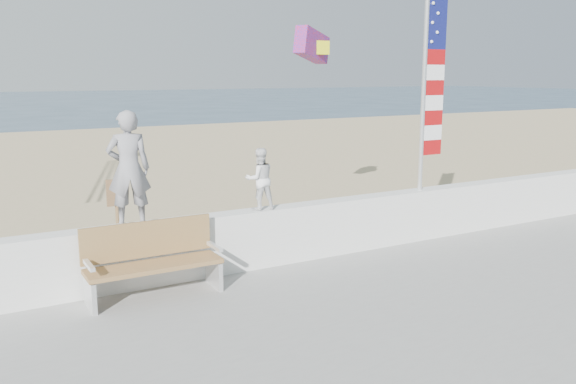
% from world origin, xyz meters
% --- Properties ---
extents(ground, '(220.00, 220.00, 0.00)m').
position_xyz_m(ground, '(0.00, 0.00, 0.00)').
color(ground, '#2C4358').
rests_on(ground, ground).
extents(sand, '(90.00, 40.00, 0.08)m').
position_xyz_m(sand, '(0.00, 9.00, 0.04)').
color(sand, tan).
rests_on(sand, ground).
extents(seawall, '(30.00, 0.35, 0.90)m').
position_xyz_m(seawall, '(0.00, 2.00, 0.63)').
color(seawall, silver).
rests_on(seawall, boardwalk).
extents(adult, '(0.65, 0.50, 1.59)m').
position_xyz_m(adult, '(-2.18, 2.00, 1.87)').
color(adult, gray).
rests_on(adult, seawall).
extents(child, '(0.50, 0.41, 0.95)m').
position_xyz_m(child, '(-0.18, 2.00, 1.56)').
color(child, white).
rests_on(child, seawall).
extents(bench, '(1.80, 0.57, 1.00)m').
position_xyz_m(bench, '(-2.05, 1.55, 0.69)').
color(bench, '#9B7243').
rests_on(bench, boardwalk).
extents(flag, '(0.50, 0.08, 3.50)m').
position_xyz_m(flag, '(3.17, 2.00, 2.99)').
color(flag, white).
rests_on(flag, seawall).
extents(parafoil_kite, '(1.10, 0.79, 0.76)m').
position_xyz_m(parafoil_kite, '(2.54, 4.87, 3.71)').
color(parafoil_kite, red).
rests_on(parafoil_kite, ground).
extents(sign, '(0.32, 0.07, 1.46)m').
position_xyz_m(sign, '(-2.08, 3.18, 0.94)').
color(sign, brown).
rests_on(sign, sand).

